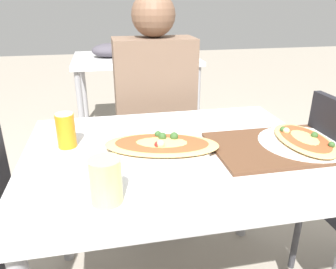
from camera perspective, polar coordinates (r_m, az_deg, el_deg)
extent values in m
cube|color=silver|center=(1.16, 1.09, -3.57)|extent=(1.04, 0.81, 0.04)
cylinder|color=#99999E|center=(1.64, -18.15, -10.86)|extent=(0.05, 0.05, 0.69)
cylinder|color=#99999E|center=(1.77, 13.47, -7.76)|extent=(0.05, 0.05, 0.69)
cube|color=black|center=(1.87, -2.34, -1.87)|extent=(0.40, 0.40, 0.04)
cube|color=black|center=(1.97, -3.32, 6.50)|extent=(0.38, 0.03, 0.42)
cylinder|color=#38383D|center=(1.87, 3.85, -10.03)|extent=(0.03, 0.03, 0.42)
cylinder|color=#38383D|center=(1.82, -6.72, -11.13)|extent=(0.03, 0.03, 0.42)
cylinder|color=#38383D|center=(2.16, 1.51, -5.24)|extent=(0.03, 0.03, 0.42)
cylinder|color=#38383D|center=(2.11, -7.56, -6.05)|extent=(0.03, 0.03, 0.42)
cylinder|color=#38383D|center=(1.55, -24.19, -20.60)|extent=(0.03, 0.03, 0.42)
cylinder|color=#38383D|center=(1.71, 21.58, -15.47)|extent=(0.03, 0.03, 0.42)
cylinder|color=#2D2D38|center=(1.89, 1.14, -8.92)|extent=(0.10, 0.10, 0.46)
cylinder|color=#2D2D38|center=(1.86, -4.50, -9.49)|extent=(0.10, 0.10, 0.46)
cube|color=brown|center=(1.74, -2.34, 7.00)|extent=(0.41, 0.22, 0.58)
sphere|color=brown|center=(1.68, -2.57, 20.14)|extent=(0.21, 0.21, 0.21)
cylinder|color=white|center=(1.15, -1.12, -2.50)|extent=(0.34, 0.34, 0.01)
ellipsoid|color=#E0AD66|center=(1.14, -1.12, -1.72)|extent=(0.43, 0.29, 0.02)
ellipsoid|color=#C14C28|center=(1.14, -1.12, -1.45)|extent=(0.36, 0.24, 0.01)
sphere|color=beige|center=(1.10, -1.31, -1.70)|extent=(0.03, 0.03, 0.03)
sphere|color=#335928|center=(1.19, -1.75, 0.04)|extent=(0.03, 0.03, 0.03)
sphere|color=maroon|center=(1.10, -1.79, -1.78)|extent=(0.02, 0.02, 0.02)
sphere|color=#335928|center=(1.16, -0.98, -0.35)|extent=(0.03, 0.03, 0.03)
sphere|color=#335928|center=(1.16, 1.08, -0.33)|extent=(0.03, 0.03, 0.03)
cylinder|color=orange|center=(1.21, -17.35, 0.62)|extent=(0.07, 0.07, 0.12)
cylinder|color=silver|center=(1.19, -17.70, 3.41)|extent=(0.06, 0.06, 0.00)
cylinder|color=#E0DB7F|center=(0.86, -10.78, -7.92)|extent=(0.08, 0.08, 0.12)
cube|color=brown|center=(1.23, 18.38, -2.00)|extent=(0.46, 0.33, 0.01)
cylinder|color=white|center=(1.28, 22.53, -1.52)|extent=(0.32, 0.32, 0.01)
ellipsoid|color=#E0AD66|center=(1.27, 22.65, -0.82)|extent=(0.19, 0.32, 0.02)
ellipsoid|color=#C14C28|center=(1.27, 22.69, -0.57)|extent=(0.16, 0.26, 0.01)
sphere|color=#335928|center=(1.23, 26.61, -1.61)|extent=(0.02, 0.02, 0.02)
sphere|color=#335928|center=(1.30, 19.41, 0.82)|extent=(0.02, 0.02, 0.02)
sphere|color=#335928|center=(1.29, 24.14, -0.13)|extent=(0.03, 0.03, 0.03)
sphere|color=beige|center=(1.29, 19.91, 0.59)|extent=(0.03, 0.03, 0.03)
cube|color=silver|center=(3.08, -5.78, 13.03)|extent=(1.10, 0.80, 0.04)
ellipsoid|color=#4C4751|center=(3.05, -10.07, 14.25)|extent=(0.32, 0.24, 0.12)
cylinder|color=#99999E|center=(2.82, -14.89, 3.82)|extent=(0.05, 0.05, 0.69)
cylinder|color=#99999E|center=(2.92, 5.07, 5.18)|extent=(0.05, 0.05, 0.69)
cylinder|color=#99999E|center=(3.49, -14.41, 7.47)|extent=(0.05, 0.05, 0.69)
cylinder|color=#99999E|center=(3.58, 1.93, 8.53)|extent=(0.05, 0.05, 0.69)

